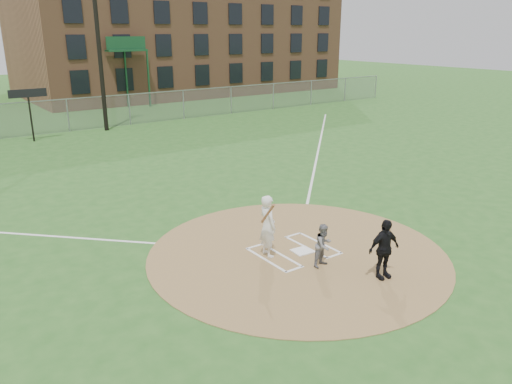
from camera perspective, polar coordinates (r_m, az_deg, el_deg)
ground at (r=14.25m, az=4.72°, el=-7.01°), size 140.00×140.00×0.00m
dirt_circle at (r=14.25m, az=4.72°, el=-6.97°), size 8.40×8.40×0.02m
home_plate at (r=14.31m, az=5.25°, el=-6.76°), size 0.54×0.54×0.03m
foul_line_first at (r=26.32m, az=7.11°, el=4.68°), size 17.04×17.04×0.01m
catcher at (r=13.35m, az=7.74°, el=-6.04°), size 0.65×0.55×1.17m
umpire at (r=12.94m, az=14.42°, el=-6.34°), size 0.96×0.51×1.56m
batters_boxes at (r=14.34m, az=4.33°, el=-6.72°), size 2.08×1.88×0.01m
batter_at_plate at (r=13.70m, az=1.34°, el=-3.89°), size 0.60×1.05×1.78m
outfield_fence at (r=33.26m, az=-20.70°, el=8.23°), size 56.08×0.08×2.03m
brick_warehouse at (r=53.66m, az=-8.99°, el=19.39°), size 30.00×17.17×15.00m
light_pole at (r=32.51m, az=-17.78°, el=18.26°), size 1.20×0.30×12.22m
scoreboard_sign at (r=30.78m, az=-24.58°, el=9.65°), size 2.00×0.10×2.93m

